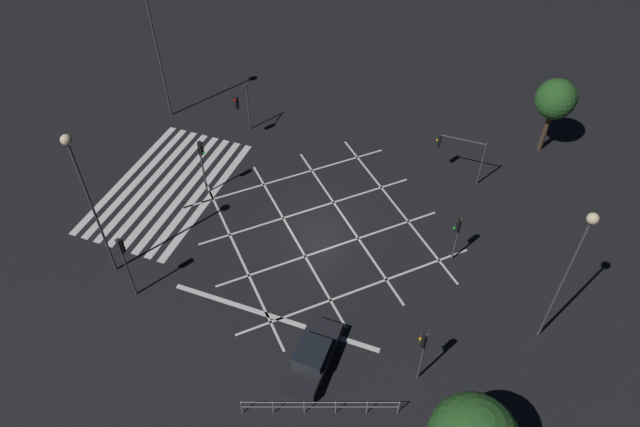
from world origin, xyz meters
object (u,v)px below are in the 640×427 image
Objects in this scene: traffic_light_sw_main at (241,103)px; waiting_car at (312,356)px; traffic_light_median_north at (457,230)px; traffic_light_ne_cross at (422,347)px; street_lamp_west at (151,22)px; traffic_light_median_south at (202,157)px; street_lamp_far at (576,255)px; street_lamp_east at (82,179)px; traffic_light_se_main at (124,256)px; traffic_light_nw_cross at (457,148)px; street_tree_near at (556,99)px.

waiting_car is at bearing 36.05° from traffic_light_sw_main.
traffic_light_sw_main reaches higher than traffic_light_median_north.
street_lamp_west reaches higher than traffic_light_ne_cross.
street_lamp_far reaches higher than traffic_light_median_south.
street_lamp_east reaches higher than traffic_light_median_south.
street_lamp_west is (-0.48, -6.57, 4.71)m from traffic_light_sw_main.
traffic_light_ne_cross is 0.87× the size of waiting_car.
traffic_light_se_main is 1.32× the size of traffic_light_median_north.
traffic_light_ne_cross is (8.38, 16.14, -0.31)m from traffic_light_median_south.
street_lamp_east is (14.22, -1.33, 4.05)m from traffic_light_sw_main.
street_lamp_east reaches higher than traffic_light_nw_cross.
traffic_light_median_north is 13.39m from street_tree_near.
traffic_light_median_north is (6.51, 16.68, -0.50)m from traffic_light_sw_main.
traffic_light_se_main is 0.49× the size of street_lamp_far.
street_lamp_east is at bearing -80.17° from street_lamp_far.
street_lamp_far is (-4.67, 5.43, 3.63)m from traffic_light_ne_cross.
street_lamp_east is (7.71, -18.01, 4.55)m from traffic_light_median_north.
traffic_light_median_south is 0.47× the size of street_lamp_far.
traffic_light_sw_main is at bearing 94.31° from traffic_light_median_south.
street_lamp_east is at bearing -1.96° from traffic_light_ne_cross.
traffic_light_se_main is 0.78× the size of street_tree_near.
traffic_light_nw_cross is (-7.19, 14.76, -0.44)m from traffic_light_median_south.
traffic_light_median_north is at bearing 73.25° from street_lamp_west.
traffic_light_median_north is 0.77× the size of waiting_car.
street_tree_near is at bearing -42.77° from traffic_light_se_main.
traffic_light_ne_cross is (15.57, 1.38, 0.14)m from traffic_light_nw_cross.
traffic_light_ne_cross is at bearing -78.20° from waiting_car.
traffic_light_sw_main is at bearing 174.66° from street_lamp_east.
traffic_light_sw_main is 0.41× the size of street_lamp_east.
street_tree_near is (-5.43, 5.35, 1.62)m from traffic_light_nw_cross.
traffic_light_ne_cross reaches higher than traffic_light_nw_cross.
traffic_light_median_south is at bearing -99.76° from street_lamp_far.
traffic_light_se_main is at bearing 64.04° from street_lamp_east.
traffic_light_ne_cross is at bearing 88.04° from street_lamp_east.
traffic_light_median_south is at bearing -0.18° from traffic_light_median_north.
waiting_car is (5.72, -10.49, -5.70)m from street_lamp_far.
street_lamp_west reaches higher than traffic_light_sw_main.
street_tree_near reaches higher than traffic_light_median_north.
traffic_light_sw_main is (0.73, -15.25, 0.31)m from traffic_light_nw_cross.
traffic_light_nw_cross is 17.14m from waiting_car.
street_lamp_east is 23.75m from street_lamp_far.
street_tree_near is (-20.39, 21.93, -2.74)m from street_lamp_east.
traffic_light_nw_cross is at bearing 92.75° from traffic_light_sw_main.
street_tree_near is at bearing -22.26° from waiting_car.
street_lamp_east is (14.96, -16.58, 4.36)m from traffic_light_nw_cross.
street_lamp_east is (-0.61, -17.96, 4.22)m from traffic_light_ne_cross.
street_lamp_east reaches higher than traffic_light_ne_cross.
street_lamp_west is 2.31× the size of waiting_car.
traffic_light_nw_cross is at bearing 25.97° from traffic_light_median_south.
street_lamp_west is (-14.71, -5.24, 0.66)m from street_lamp_east.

